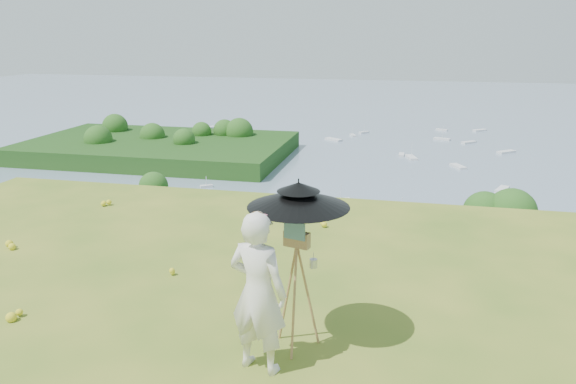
% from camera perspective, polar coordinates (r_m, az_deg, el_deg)
% --- Properties ---
extents(ground, '(14.00, 14.00, 0.00)m').
position_cam_1_polar(ground, '(6.99, -15.14, -15.93)').
color(ground, '#4B6D1F').
rests_on(ground, ground).
extents(shoreline_tier, '(170.00, 28.00, 8.00)m').
position_cam_1_polar(shoreline_tier, '(89.49, 9.67, -10.56)').
color(shoreline_tier, '#706C5A').
rests_on(shoreline_tier, bay_water).
extents(bay_water, '(700.00, 700.00, 0.00)m').
position_cam_1_polar(bay_water, '(248.07, 11.98, 6.90)').
color(bay_water, gray).
rests_on(bay_water, ground).
extents(peninsula, '(90.00, 60.00, 12.00)m').
position_cam_1_polar(peninsula, '(181.11, -13.06, 5.18)').
color(peninsula, '#11370F').
rests_on(peninsula, bay_water).
extents(slope_trees, '(110.00, 50.00, 6.00)m').
position_cam_1_polar(slope_trees, '(44.39, 7.81, -9.00)').
color(slope_trees, '#2C5519').
rests_on(slope_trees, forest_slope).
extents(harbor_town, '(110.00, 22.00, 5.00)m').
position_cam_1_polar(harbor_town, '(86.81, 9.87, -6.72)').
color(harbor_town, silver).
rests_on(harbor_town, shoreline_tier).
extents(moored_boats, '(140.00, 140.00, 0.70)m').
position_cam_1_polar(moored_boats, '(171.01, 7.24, 3.25)').
color(moored_boats, silver).
rests_on(moored_boats, bay_water).
extents(wildflowers, '(10.00, 10.50, 0.12)m').
position_cam_1_polar(wildflowers, '(7.14, -14.23, -14.54)').
color(wildflowers, yellow).
rests_on(wildflowers, ground).
extents(painter, '(0.76, 0.59, 1.85)m').
position_cam_1_polar(painter, '(6.15, -3.07, -10.16)').
color(painter, white).
rests_on(painter, ground).
extents(field_easel, '(0.74, 0.74, 1.59)m').
position_cam_1_polar(field_easel, '(6.59, 0.88, -9.49)').
color(field_easel, '#975E3F').
rests_on(field_easel, ground).
extents(sun_umbrella, '(1.52, 1.52, 0.77)m').
position_cam_1_polar(sun_umbrella, '(6.28, 1.06, -2.00)').
color(sun_umbrella, black).
rests_on(sun_umbrella, field_easel).
extents(painter_cap, '(0.25, 0.27, 0.10)m').
position_cam_1_polar(painter_cap, '(5.82, -3.20, -2.45)').
color(painter_cap, '#C46B7D').
rests_on(painter_cap, painter).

